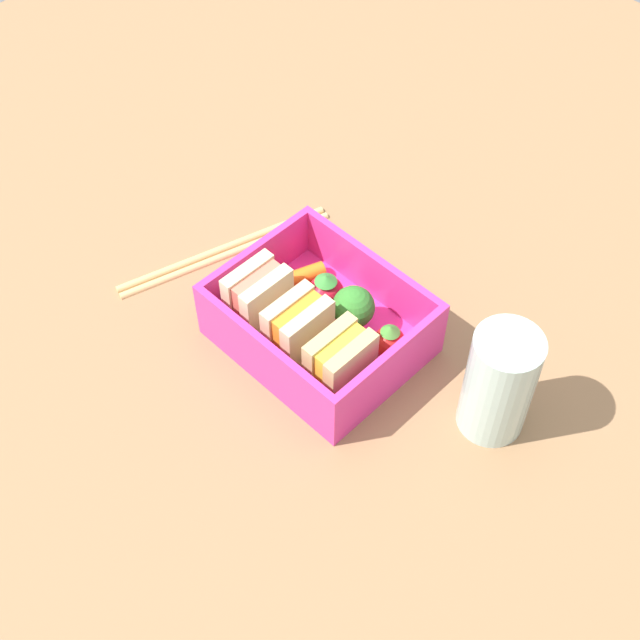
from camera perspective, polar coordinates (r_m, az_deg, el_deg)
The scene contains 12 objects.
ground_plane at distance 72.22cm, azimuth -0.00°, elevation -1.82°, with size 120.00×120.00×2.00cm, color #936C47.
bento_tray at distance 70.94cm, azimuth -0.00°, elevation -1.05°, with size 15.14×12.37×1.20cm, color #E4318E.
bento_rim at distance 68.73cm, azimuth -0.00°, elevation 0.37°, with size 15.14×12.37×4.41cm.
sandwich_left at distance 65.54cm, azimuth 1.30°, elevation -2.72°, with size 3.21×4.76×5.14cm.
sandwich_center_left at distance 67.42cm, azimuth -1.42°, elevation -0.56°, with size 3.21×4.76×5.14cm.
sandwich_center at distance 69.53cm, azimuth -3.99°, elevation 1.48°, with size 3.21×4.76×5.14cm.
strawberry_far_left at distance 68.36cm, azimuth 4.46°, elevation -1.37°, with size 2.54×2.54×3.14cm.
broccoli_floret at distance 68.89cm, azimuth 2.15°, elevation 0.79°, with size 3.36×3.36×4.21cm.
strawberry_left at distance 70.87cm, azimuth 0.37°, elevation 1.75°, with size 3.02×3.02×3.62cm.
carrot_stick_far_left at distance 73.21cm, azimuth -1.48°, elevation 2.73°, with size 1.34×1.34×4.75cm, color orange.
chopstick_pair at distance 77.84cm, azimuth -6.10°, elevation 4.53°, with size 7.03×19.37×0.70cm.
drinking_glass at distance 64.49cm, azimuth 11.39°, elevation -3.99°, with size 5.01×5.01×9.56cm, color silver.
Camera 1 is at (-30.33, 30.56, 56.98)cm, focal length 50.00 mm.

